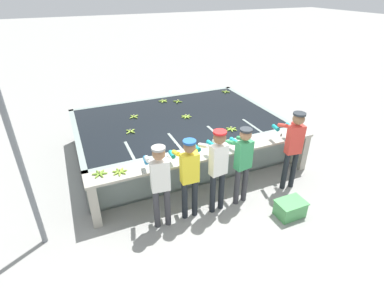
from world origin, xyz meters
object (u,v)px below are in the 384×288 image
banana_bunch_floating_0 (131,131)px  banana_bunch_floating_3 (186,117)px  knife_0 (281,134)px  banana_bunch_floating_2 (226,92)px  worker_0 (160,179)px  crate (290,208)px  worker_4 (293,143)px  banana_bunch_ledge_2 (100,174)px  knife_1 (219,153)px  banana_bunch_floating_5 (178,101)px  worker_1 (189,172)px  banana_bunch_ledge_1 (120,172)px  support_post_left (20,163)px  banana_bunch_floating_4 (163,101)px  banana_bunch_ledge_0 (245,146)px  banana_bunch_floating_6 (231,129)px  banana_bunch_floating_1 (134,117)px  worker_3 (242,159)px  worker_2 (217,163)px

banana_bunch_floating_0 → banana_bunch_floating_3: 1.52m
knife_0 → banana_bunch_floating_2: bearing=84.6°
worker_0 → crate: 2.56m
worker_4 → banana_bunch_ledge_2: worker_4 is taller
worker_4 → knife_1: bearing=162.5°
worker_0 → knife_0: worker_0 is taller
banana_bunch_floating_5 → knife_0: size_ratio=0.92×
worker_1 → banana_bunch_floating_0: bearing=104.6°
banana_bunch_ledge_1 → banana_bunch_ledge_2: same height
banana_bunch_floating_3 → crate: banana_bunch_floating_3 is taller
banana_bunch_ledge_2 → crate: bearing=-23.9°
banana_bunch_ledge_1 → support_post_left: bearing=-173.3°
banana_bunch_floating_2 → banana_bunch_floating_4: same height
crate → banana_bunch_floating_3: bearing=104.2°
knife_0 → knife_1: 1.70m
worker_4 → banana_bunch_ledge_1: bearing=170.6°
worker_0 → banana_bunch_floating_3: bearing=58.1°
knife_0 → knife_1: bearing=-173.9°
worker_4 → banana_bunch_floating_3: 2.75m
worker_4 → banana_bunch_floating_0: size_ratio=6.91×
banana_bunch_floating_4 → banana_bunch_ledge_0: 3.29m
banana_bunch_floating_6 → banana_bunch_ledge_2: 3.15m
banana_bunch_floating_4 → worker_1: bearing=-101.9°
banana_bunch_ledge_1 → support_post_left: size_ratio=0.09×
banana_bunch_floating_0 → banana_bunch_floating_5: size_ratio=1.02×
banana_bunch_floating_4 → banana_bunch_ledge_1: bearing=-121.2°
banana_bunch_floating_1 → banana_bunch_ledge_1: bearing=-109.9°
worker_1 → banana_bunch_floating_5: 3.66m
worker_1 → banana_bunch_floating_6: bearing=38.2°
worker_0 → worker_3: same height
worker_2 → worker_3: (0.55, 0.03, -0.05)m
worker_0 → banana_bunch_floating_0: bearing=90.0°
knife_0 → banana_bunch_floating_0: bearing=154.4°
worker_1 → banana_bunch_floating_3: bearing=68.3°
banana_bunch_floating_2 → banana_bunch_floating_3: bearing=-145.4°
worker_1 → crate: 2.09m
worker_1 → banana_bunch_ledge_1: size_ratio=5.81×
worker_2 → banana_bunch_floating_4: bearing=86.4°
worker_4 → banana_bunch_ledge_1: size_ratio=6.21×
banana_bunch_floating_1 → knife_0: 3.61m
banana_bunch_floating_0 → banana_bunch_floating_2: bearing=25.0°
banana_bunch_floating_3 → banana_bunch_ledge_0: bearing=-74.5°
banana_bunch_floating_2 → banana_bunch_ledge_1: (-3.94, -3.12, 0.00)m
banana_bunch_floating_0 → banana_bunch_ledge_2: bearing=-121.7°
banana_bunch_floating_6 → worker_3: bearing=-112.2°
banana_bunch_floating_6 → banana_bunch_ledge_0: bearing=-100.1°
banana_bunch_floating_2 → banana_bunch_ledge_2: (-4.28, -3.04, 0.00)m
banana_bunch_floating_1 → support_post_left: 3.46m
banana_bunch_floating_5 → banana_bunch_ledge_0: banana_bunch_ledge_0 is taller
worker_4 → banana_bunch_ledge_2: 3.82m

